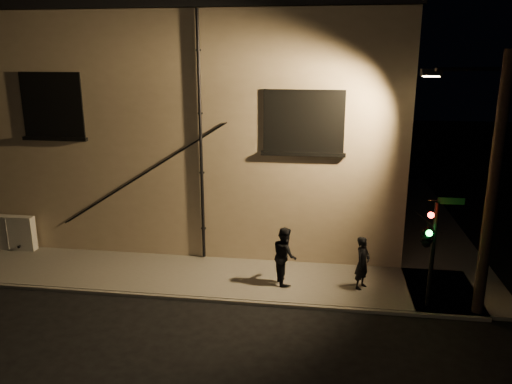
% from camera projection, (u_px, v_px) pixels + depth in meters
% --- Properties ---
extents(ground, '(90.00, 90.00, 0.00)m').
position_uv_depth(ground, '(240.00, 303.00, 14.68)').
color(ground, black).
extents(sidewalk, '(21.00, 16.00, 0.12)m').
position_uv_depth(sidewalk, '(292.00, 248.00, 18.68)').
color(sidewalk, '#5B5752').
rests_on(sidewalk, ground).
extents(building, '(16.20, 12.23, 8.80)m').
position_uv_depth(building, '(208.00, 116.00, 22.51)').
color(building, tan).
rests_on(building, ground).
extents(utility_cabinet, '(1.94, 0.33, 1.28)m').
position_uv_depth(utility_cabinet, '(10.00, 232.00, 18.31)').
color(utility_cabinet, '#BBB7B1').
rests_on(utility_cabinet, sidewalk).
extents(pedestrian_a, '(0.65, 0.72, 1.65)m').
position_uv_depth(pedestrian_a, '(362.00, 263.00, 15.16)').
color(pedestrian_a, black).
rests_on(pedestrian_a, sidewalk).
extents(pedestrian_b, '(0.95, 1.06, 1.82)m').
position_uv_depth(pedestrian_b, '(285.00, 255.00, 15.50)').
color(pedestrian_b, black).
rests_on(pedestrian_b, sidewalk).
extents(traffic_signal, '(1.30, 1.90, 3.22)m').
position_uv_depth(traffic_signal, '(428.00, 235.00, 13.65)').
color(traffic_signal, black).
rests_on(traffic_signal, sidewalk).
extents(streetlamp_pole, '(2.02, 1.39, 7.20)m').
position_uv_depth(streetlamp_pole, '(489.00, 183.00, 13.04)').
color(streetlamp_pole, black).
rests_on(streetlamp_pole, ground).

